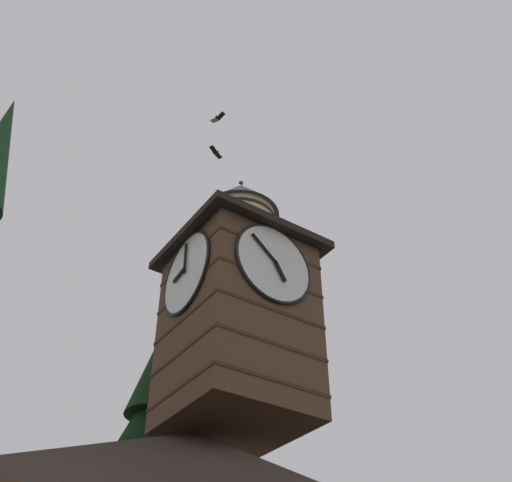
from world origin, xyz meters
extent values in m
cube|color=brown|center=(0.82, 0.16, 10.35)|extent=(3.57, 3.57, 5.53)
cube|color=#3C291C|center=(0.82, 0.16, 8.25)|extent=(3.61, 3.61, 0.10)
cube|color=#3C291C|center=(0.82, 0.16, 9.29)|extent=(3.61, 3.61, 0.10)
cube|color=#3C291C|center=(0.82, 0.16, 10.33)|extent=(3.61, 3.61, 0.10)
cube|color=#3C291C|center=(0.82, 0.16, 11.36)|extent=(3.61, 3.61, 0.10)
cube|color=#3C291C|center=(0.82, 0.16, 12.40)|extent=(3.61, 3.61, 0.10)
cylinder|color=white|center=(0.82, 1.98, 11.84)|extent=(2.54, 0.10, 2.54)
torus|color=black|center=(0.82, 2.00, 11.84)|extent=(2.64, 0.10, 2.64)
cube|color=black|center=(0.66, 2.08, 11.57)|extent=(0.42, 0.04, 0.61)
cube|color=black|center=(1.21, 2.08, 12.18)|extent=(0.85, 0.04, 0.73)
sphere|color=black|center=(0.82, 2.09, 11.84)|extent=(0.10, 0.10, 0.10)
cylinder|color=white|center=(2.63, 0.16, 11.84)|extent=(0.10, 2.54, 2.54)
torus|color=black|center=(2.65, 0.16, 11.84)|extent=(0.10, 2.64, 2.64)
cube|color=black|center=(2.73, -0.15, 11.90)|extent=(0.04, 0.65, 0.24)
cube|color=black|center=(2.73, 0.18, 12.36)|extent=(0.04, 0.11, 1.04)
sphere|color=black|center=(2.74, 0.16, 11.84)|extent=(0.10, 0.10, 0.10)
cube|color=black|center=(0.82, 0.16, 13.24)|extent=(4.27, 4.27, 0.25)
cylinder|color=#D1BC84|center=(0.82, 0.16, 14.13)|extent=(2.30, 2.30, 1.52)
cylinder|color=#2D2319|center=(0.82, 0.16, 13.62)|extent=(2.36, 2.36, 0.10)
cylinder|color=#2D2319|center=(0.82, 0.16, 14.13)|extent=(2.36, 2.36, 0.10)
cylinder|color=#2D2319|center=(0.82, 0.16, 14.63)|extent=(2.36, 2.36, 0.10)
cone|color=#424C5B|center=(0.82, 0.16, 15.58)|extent=(2.60, 2.60, 1.40)
sphere|color=#2D3847|center=(0.82, 0.16, 16.38)|extent=(0.16, 0.16, 0.16)
cone|color=black|center=(1.20, -4.14, 8.78)|extent=(3.49, 3.49, 4.01)
cone|color=black|center=(1.20, -4.14, 10.86)|extent=(2.00, 2.00, 3.12)
ellipsoid|color=black|center=(1.01, -1.41, 19.11)|extent=(0.24, 0.29, 0.14)
cube|color=black|center=(0.85, -1.49, 19.11)|extent=(0.41, 0.33, 0.09)
cube|color=black|center=(1.17, -1.32, 19.11)|extent=(0.41, 0.33, 0.09)
ellipsoid|color=black|center=(0.84, -1.71, 21.52)|extent=(0.30, 0.21, 0.15)
cube|color=black|center=(0.80, -1.53, 21.52)|extent=(0.27, 0.39, 0.14)
cube|color=black|center=(0.88, -1.89, 21.52)|extent=(0.27, 0.39, 0.14)
camera|label=1|loc=(9.44, 13.75, 1.33)|focal=44.25mm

